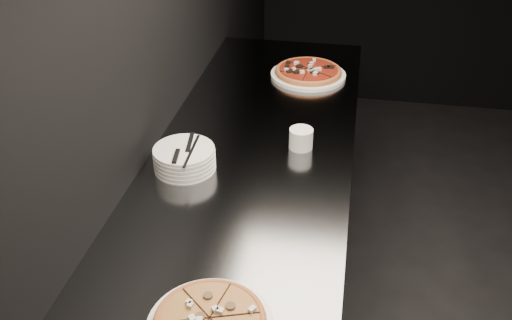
% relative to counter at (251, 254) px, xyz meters
% --- Properties ---
extents(wall_left, '(0.02, 5.00, 2.80)m').
position_rel_counter_xyz_m(wall_left, '(-0.37, 0.00, 0.94)').
color(wall_left, black).
rests_on(wall_left, floor).
extents(counter, '(0.74, 2.44, 0.92)m').
position_rel_counter_xyz_m(counter, '(0.00, 0.00, 0.00)').
color(counter, '#595B60').
rests_on(counter, floor).
extents(pizza_tomato, '(0.42, 0.42, 0.04)m').
position_rel_counter_xyz_m(pizza_tomato, '(0.13, 0.77, 0.48)').
color(pizza_tomato, white).
rests_on(pizza_tomato, counter).
extents(plate_stack, '(0.22, 0.22, 0.08)m').
position_rel_counter_xyz_m(plate_stack, '(-0.22, -0.10, 0.50)').
color(plate_stack, white).
rests_on(plate_stack, counter).
extents(cutlery, '(0.08, 0.23, 0.01)m').
position_rel_counter_xyz_m(cutlery, '(-0.21, -0.12, 0.54)').
color(cutlery, silver).
rests_on(cutlery, plate_stack).
extents(ramekin, '(0.09, 0.09, 0.08)m').
position_rel_counter_xyz_m(ramekin, '(0.17, 0.11, 0.50)').
color(ramekin, white).
rests_on(ramekin, counter).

